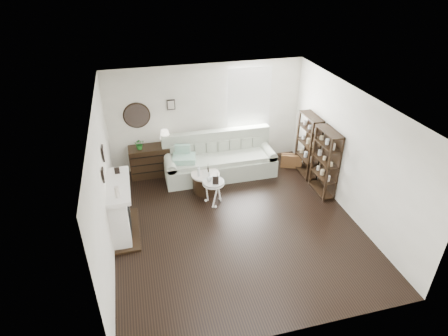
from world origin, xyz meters
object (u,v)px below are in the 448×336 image
object	(u,v)px
pedestal_table	(213,183)
sofa	(219,161)
dresser	(154,161)
drum_table	(206,182)

from	to	relation	value
pedestal_table	sofa	bearing A→B (deg)	70.94
dresser	drum_table	world-z (taller)	dresser
drum_table	sofa	bearing A→B (deg)	54.44
dresser	pedestal_table	bearing A→B (deg)	-54.26
drum_table	dresser	bearing A→B (deg)	135.96
sofa	drum_table	distance (m)	0.88
sofa	pedestal_table	bearing A→B (deg)	-109.06
sofa	drum_table	xyz separation A→B (m)	(-0.50, -0.71, -0.12)
sofa	drum_table	bearing A→B (deg)	-125.56
sofa	drum_table	size ratio (longest dim) A/B	4.10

